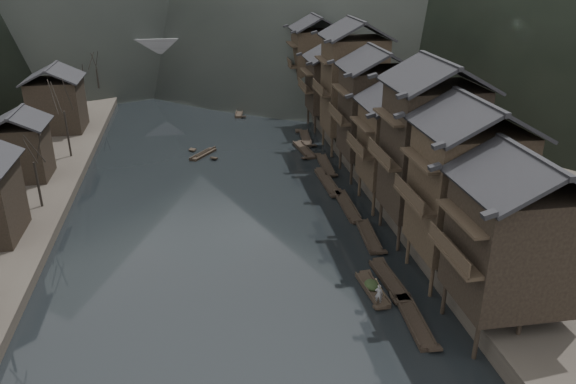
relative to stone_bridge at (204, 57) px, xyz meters
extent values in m
plane|color=black|center=(0.00, -72.00, -5.11)|extent=(300.00, 300.00, 0.00)
cube|color=#2D2823|center=(35.00, -32.00, -4.21)|extent=(40.00, 200.00, 1.80)
cylinder|color=black|center=(14.20, -82.40, -3.81)|extent=(0.30, 0.30, 2.90)
cylinder|color=black|center=(14.20, -77.60, -3.81)|extent=(0.30, 0.30, 2.90)
cylinder|color=black|center=(16.95, -82.40, -3.81)|extent=(0.30, 0.30, 2.90)
cylinder|color=black|center=(16.95, -77.60, -3.81)|extent=(0.30, 0.30, 2.90)
cube|color=black|center=(17.30, -80.00, 1.40)|extent=(7.00, 6.00, 7.82)
cube|color=black|center=(13.30, -80.00, 1.01)|extent=(1.20, 5.70, 0.25)
cylinder|color=black|center=(14.20, -75.40, -3.81)|extent=(0.30, 0.30, 2.90)
cylinder|color=black|center=(14.20, -70.60, -3.81)|extent=(0.30, 0.30, 2.90)
cylinder|color=black|center=(16.95, -75.40, -3.81)|extent=(0.30, 0.30, 2.90)
cylinder|color=black|center=(16.95, -70.60, -3.81)|extent=(0.30, 0.30, 2.90)
cube|color=black|center=(17.30, -73.00, 2.16)|extent=(7.00, 6.00, 9.34)
cube|color=black|center=(13.30, -73.00, 1.70)|extent=(1.20, 5.70, 0.25)
cylinder|color=black|center=(14.20, -68.40, -3.81)|extent=(0.30, 0.30, 2.90)
cylinder|color=black|center=(14.20, -63.60, -3.81)|extent=(0.30, 0.30, 2.90)
cylinder|color=black|center=(16.95, -68.40, -3.81)|extent=(0.30, 0.30, 2.90)
cylinder|color=black|center=(16.95, -63.60, -3.81)|extent=(0.30, 0.30, 2.90)
cube|color=black|center=(17.30, -66.00, 2.94)|extent=(7.00, 6.00, 10.89)
cube|color=black|center=(13.30, -66.00, 2.39)|extent=(1.20, 5.70, 0.25)
cylinder|color=black|center=(14.20, -61.40, -3.81)|extent=(0.30, 0.30, 2.90)
cylinder|color=black|center=(14.20, -56.60, -3.81)|extent=(0.30, 0.30, 2.90)
cylinder|color=black|center=(16.95, -61.40, -3.81)|extent=(0.30, 0.30, 2.90)
cylinder|color=black|center=(16.95, -56.60, -3.81)|extent=(0.30, 0.30, 2.90)
cube|color=black|center=(17.30, -59.00, 1.23)|extent=(7.00, 6.00, 7.48)
cube|color=black|center=(13.30, -59.00, 0.85)|extent=(1.20, 5.70, 0.25)
cylinder|color=black|center=(14.20, -53.40, -3.81)|extent=(0.30, 0.30, 2.90)
cylinder|color=black|center=(14.20, -48.60, -3.81)|extent=(0.30, 0.30, 2.90)
cylinder|color=black|center=(16.95, -53.40, -3.81)|extent=(0.30, 0.30, 2.90)
cylinder|color=black|center=(16.95, -48.60, -3.81)|extent=(0.30, 0.30, 2.90)
cube|color=black|center=(17.30, -51.00, 2.19)|extent=(7.00, 6.00, 9.40)
cube|color=black|center=(13.30, -51.00, 1.72)|extent=(1.20, 5.70, 0.25)
cylinder|color=black|center=(14.20, -44.40, -3.81)|extent=(0.30, 0.30, 2.90)
cylinder|color=black|center=(14.20, -39.60, -3.81)|extent=(0.30, 0.30, 2.90)
cylinder|color=black|center=(16.95, -44.40, -3.81)|extent=(0.30, 0.30, 2.90)
cylinder|color=black|center=(16.95, -39.60, -3.81)|extent=(0.30, 0.30, 2.90)
cube|color=black|center=(17.30, -42.00, 3.18)|extent=(7.00, 6.00, 11.39)
cube|color=black|center=(13.30, -42.00, 2.62)|extent=(1.20, 5.70, 0.25)
cylinder|color=black|center=(14.20, -34.40, -3.81)|extent=(0.30, 0.30, 2.90)
cylinder|color=black|center=(14.20, -29.60, -3.81)|extent=(0.30, 0.30, 2.90)
cylinder|color=black|center=(16.95, -34.40, -3.81)|extent=(0.30, 0.30, 2.90)
cylinder|color=black|center=(16.95, -29.60, -3.81)|extent=(0.30, 0.30, 2.90)
cube|color=black|center=(17.30, -32.00, 1.04)|extent=(7.00, 6.00, 7.10)
cube|color=black|center=(13.30, -32.00, 0.68)|extent=(1.20, 5.70, 0.25)
cylinder|color=black|center=(14.20, -22.40, -3.81)|extent=(0.30, 0.30, 2.90)
cylinder|color=black|center=(14.20, -17.60, -3.81)|extent=(0.30, 0.30, 2.90)
cylinder|color=black|center=(16.95, -22.40, -3.81)|extent=(0.30, 0.30, 2.90)
cylinder|color=black|center=(16.95, -17.60, -3.81)|extent=(0.30, 0.30, 2.90)
cube|color=black|center=(17.30, -20.00, 2.28)|extent=(7.00, 6.00, 9.59)
cube|color=black|center=(13.30, -20.00, 1.81)|extent=(1.20, 5.70, 0.25)
cube|color=black|center=(-20.50, -48.00, -1.01)|extent=(5.00, 5.00, 5.80)
cube|color=black|center=(-20.50, -30.00, -0.51)|extent=(6.50, 6.50, 6.80)
cylinder|color=black|center=(-17.00, -56.08, -1.66)|extent=(0.24, 0.24, 4.50)
cylinder|color=black|center=(-17.00, -41.59, -1.16)|extent=(0.24, 0.24, 5.51)
cylinder|color=black|center=(-17.00, -25.11, -1.50)|extent=(0.24, 0.24, 4.81)
cylinder|color=black|center=(-17.00, -11.98, -1.53)|extent=(0.24, 0.24, 4.76)
cube|color=black|center=(11.82, -78.27, -4.96)|extent=(1.48, 6.38, 0.30)
cube|color=black|center=(11.82, -78.27, -4.78)|extent=(1.53, 6.26, 0.10)
cube|color=black|center=(11.64, -75.23, -4.82)|extent=(0.98, 0.84, 0.33)
cube|color=black|center=(12.00, -81.30, -4.82)|extent=(0.98, 0.84, 0.33)
cube|color=black|center=(11.81, -73.16, -4.96)|extent=(1.43, 6.06, 0.30)
cube|color=black|center=(11.81, -73.16, -4.78)|extent=(1.48, 5.95, 0.10)
cube|color=black|center=(11.96, -70.28, -4.82)|extent=(0.97, 0.79, 0.33)
cube|color=black|center=(11.65, -76.04, -4.82)|extent=(0.97, 0.79, 0.33)
cube|color=black|center=(12.40, -65.79, -4.96)|extent=(1.56, 6.33, 0.30)
cube|color=black|center=(12.40, -65.79, -4.78)|extent=(1.61, 6.21, 0.10)
cube|color=black|center=(12.17, -62.79, -4.82)|extent=(0.99, 0.84, 0.33)
cube|color=black|center=(12.62, -68.79, -4.82)|extent=(0.99, 0.84, 0.33)
cube|color=black|center=(12.19, -59.15, -4.96)|extent=(1.25, 7.40, 0.30)
cube|color=black|center=(12.19, -59.15, -4.78)|extent=(1.30, 7.25, 0.10)
cube|color=black|center=(12.12, -55.61, -4.82)|extent=(0.95, 0.92, 0.36)
cube|color=black|center=(12.26, -62.69, -4.82)|extent=(0.95, 0.92, 0.36)
cube|color=black|center=(11.65, -52.91, -4.96)|extent=(1.28, 7.68, 0.30)
cube|color=black|center=(11.65, -52.91, -4.78)|extent=(1.33, 7.53, 0.10)
cube|color=black|center=(11.74, -49.24, -4.82)|extent=(0.96, 0.96, 0.37)
cube|color=black|center=(11.57, -56.59, -4.82)|extent=(0.96, 0.96, 0.37)
cube|color=black|center=(12.64, -47.64, -4.96)|extent=(1.48, 7.03, 0.30)
cube|color=black|center=(12.64, -47.64, -4.78)|extent=(1.52, 6.89, 0.10)
cube|color=black|center=(12.46, -44.30, -4.82)|extent=(0.98, 0.91, 0.35)
cube|color=black|center=(12.82, -50.99, -4.82)|extent=(0.98, 0.91, 0.35)
cube|color=black|center=(11.20, -41.74, -4.96)|extent=(1.81, 6.55, 0.30)
cube|color=black|center=(11.20, -41.74, -4.78)|extent=(1.85, 6.43, 0.10)
cube|color=black|center=(11.55, -38.65, -4.82)|extent=(1.02, 0.90, 0.34)
cube|color=black|center=(10.86, -44.83, -4.82)|extent=(1.02, 0.90, 0.34)
cube|color=black|center=(12.35, -36.96, -4.96)|extent=(1.78, 6.96, 0.30)
cube|color=black|center=(12.35, -36.96, -4.78)|extent=(1.82, 6.83, 0.10)
cube|color=black|center=(12.02, -33.67, -4.82)|extent=(1.01, 0.93, 0.35)
cube|color=black|center=(12.67, -40.25, -4.82)|extent=(1.01, 0.93, 0.35)
cube|color=black|center=(-1.54, -41.28, -4.96)|extent=(3.49, 4.31, 0.30)
cube|color=black|center=(-1.54, -41.28, -4.78)|extent=(3.48, 4.26, 0.10)
cube|color=black|center=(-2.83, -39.49, -4.82)|extent=(1.03, 0.96, 0.29)
cube|color=black|center=(-0.25, -43.07, -4.82)|extent=(1.03, 0.96, 0.29)
cube|color=black|center=(4.63, -22.58, -4.96)|extent=(1.77, 5.16, 0.30)
cube|color=black|center=(4.63, -22.58, -4.78)|extent=(1.81, 5.07, 0.10)
cube|color=black|center=(4.25, -20.17, -4.82)|extent=(0.94, 0.76, 0.30)
cube|color=black|center=(5.01, -24.98, -4.82)|extent=(0.94, 0.76, 0.30)
cube|color=black|center=(3.93, -16.15, -4.96)|extent=(2.16, 5.53, 0.30)
cube|color=black|center=(3.93, -16.15, -4.78)|extent=(2.19, 5.43, 0.10)
cube|color=black|center=(4.50, -13.60, -4.82)|extent=(0.98, 0.84, 0.31)
cube|color=black|center=(3.37, -18.70, -4.82)|extent=(0.98, 0.84, 0.31)
cube|color=black|center=(5.99, 2.46, -4.96)|extent=(4.16, 4.71, 0.30)
cube|color=black|center=(5.99, 2.46, -4.78)|extent=(4.13, 4.66, 0.10)
cube|color=black|center=(4.36, 4.41, -4.82)|extent=(1.08, 1.05, 0.31)
cube|color=black|center=(7.61, 0.50, -4.82)|extent=(1.08, 1.05, 0.31)
cube|color=#4C4C4F|center=(0.00, 0.00, 2.09)|extent=(40.00, 6.00, 1.60)
cube|color=#4C4C4F|center=(0.00, -2.70, 3.39)|extent=(40.00, 0.50, 1.00)
cube|color=#4C4C4F|center=(0.00, 2.70, 3.39)|extent=(40.00, 0.50, 1.00)
cube|color=#4C4C4F|center=(-14.00, 0.00, -1.91)|extent=(3.20, 6.00, 6.40)
cube|color=#4C4C4F|center=(-4.50, 0.00, -1.91)|extent=(3.20, 6.00, 6.40)
cube|color=#4C4C4F|center=(4.50, 0.00, -1.91)|extent=(3.20, 6.00, 6.40)
cube|color=#4C4C4F|center=(14.00, 0.00, -1.91)|extent=(3.20, 6.00, 6.40)
cube|color=black|center=(10.15, -74.17, -4.96)|extent=(1.37, 4.78, 0.30)
cube|color=black|center=(10.15, -74.17, -4.78)|extent=(1.41, 4.69, 0.10)
cube|color=black|center=(10.32, -71.91, -4.82)|extent=(0.91, 0.65, 0.29)
cube|color=black|center=(9.99, -76.42, -4.82)|extent=(0.91, 0.65, 0.29)
ellipsoid|color=black|center=(10.17, -73.93, -4.33)|extent=(1.13, 1.48, 0.68)
imported|color=slate|center=(10.02, -75.95, -3.89)|extent=(0.68, 0.59, 1.57)
cylinder|color=#8C7A51|center=(10.22, -75.95, -1.47)|extent=(1.76, 1.98, 3.25)
camera|label=1|loc=(-1.97, -108.31, 18.43)|focal=35.00mm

